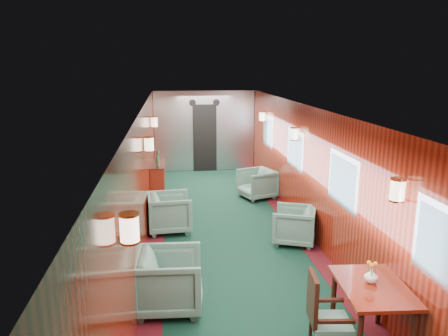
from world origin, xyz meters
The scene contains 12 objects.
room centered at (0.00, 0.00, 1.63)m, with size 12.00×12.10×2.40m.
bulkhead centered at (0.00, 5.91, 1.18)m, with size 2.98×0.17×2.39m.
windows_right centered at (1.49, 0.25, 1.45)m, with size 0.02×8.60×0.80m.
wall_sconces centered at (0.00, 0.57, 1.79)m, with size 2.97×7.97×0.25m.
dining_table centered at (1.13, -2.87, 0.65)m, with size 0.79×1.08×0.77m.
side_chair centered at (0.53, -2.96, 0.53)m, with size 0.48×0.50×0.98m.
credenza centered at (-1.34, 2.82, 0.48)m, with size 0.33×1.05×1.21m.
flower_vase centered at (1.13, -2.80, 0.85)m, with size 0.15×0.15×0.16m, color white.
armchair_left_near centered at (-1.10, -1.76, 0.39)m, with size 0.83×0.86×0.78m, color #1F4942.
armchair_left_far centered at (-1.08, 1.02, 0.37)m, with size 0.79×0.81×0.74m, color #1F4942.
armchair_right_near centered at (1.12, 0.14, 0.33)m, with size 0.71×0.73×0.66m, color #1F4942.
armchair_right_far centered at (1.00, 2.90, 0.35)m, with size 0.75×0.77×0.70m, color #1F4942.
Camera 1 is at (-1.05, -6.99, 3.12)m, focal length 35.00 mm.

